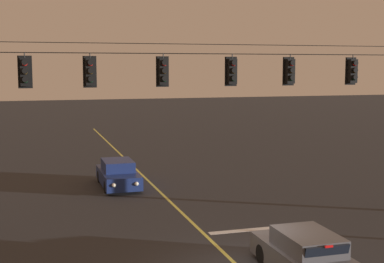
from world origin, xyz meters
The scene contains 11 objects.
lane_centre_stripe centered at (0.00, 10.38, 0.00)m, with size 0.14×60.00×0.01m, color #D1C64C.
stop_bar_paint centered at (1.90, 3.78, 0.00)m, with size 3.40×0.36×0.01m, color silver.
signal_span_assembly centered at (0.00, 4.38, 4.23)m, with size 20.61×0.32×8.13m.
traffic_light_leftmost centered at (-6.24, 4.36, 6.08)m, with size 0.48×0.41×1.22m.
traffic_light_left_inner centered at (-4.04, 4.36, 6.08)m, with size 0.48×0.41×1.22m.
traffic_light_centre centered at (-1.39, 4.36, 6.08)m, with size 0.48×0.41×1.22m.
traffic_light_right_inner centered at (1.29, 4.36, 6.08)m, with size 0.48×0.41×1.22m.
traffic_light_rightmost centered at (3.72, 4.36, 6.08)m, with size 0.48×0.41×1.22m.
traffic_light_far_right centered at (6.52, 4.36, 6.08)m, with size 0.48×0.41×1.22m.
car_waiting_near_lane centered at (1.62, -1.10, 0.65)m, with size 1.80×4.33×1.39m.
car_oncoming_lead centered at (-1.81, 12.87, 0.65)m, with size 1.80×4.42×1.39m.
Camera 1 is at (-6.13, -15.22, 6.26)m, focal length 51.22 mm.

